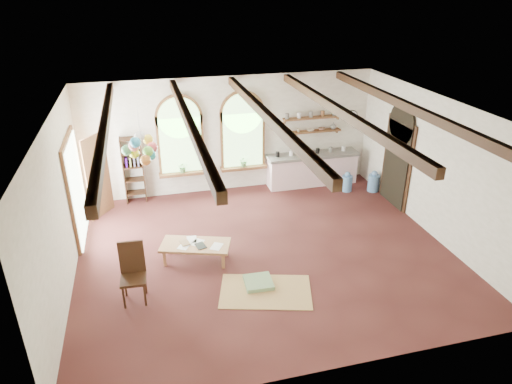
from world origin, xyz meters
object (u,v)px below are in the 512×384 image
object	(u,v)px
kitchen_counter	(312,169)
side_chair	(134,285)
balloon_cluster	(141,148)
coffee_table	(195,246)

from	to	relation	value
kitchen_counter	side_chair	bearing A→B (deg)	-140.50
balloon_cluster	side_chair	bearing A→B (deg)	-101.54
coffee_table	side_chair	xyz separation A→B (m)	(-1.27, -1.03, -0.03)
balloon_cluster	kitchen_counter	bearing A→B (deg)	25.92
kitchen_counter	coffee_table	bearing A→B (deg)	-140.30
coffee_table	side_chair	bearing A→B (deg)	-141.14
side_chair	balloon_cluster	bearing A→B (deg)	78.46
kitchen_counter	coffee_table	world-z (taller)	kitchen_counter
kitchen_counter	balloon_cluster	world-z (taller)	balloon_cluster
side_chair	kitchen_counter	bearing A→B (deg)	39.50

